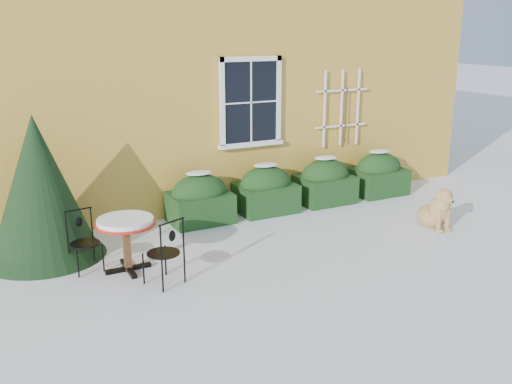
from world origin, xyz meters
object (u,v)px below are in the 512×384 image
bistro_table (126,227)px  patio_chair_far (84,241)px  dog (437,211)px  patio_chair_near (165,252)px  evergreen_shrub (41,201)px

bistro_table → patio_chair_far: 0.64m
bistro_table → dog: size_ratio=1.00×
patio_chair_near → patio_chair_far: patio_chair_near is taller
evergreen_shrub → patio_chair_near: (1.28, -1.74, -0.39)m
dog → patio_chair_near: bearing=-174.3°
patio_chair_far → dog: patio_chair_far is taller
evergreen_shrub → bistro_table: 1.45m
evergreen_shrub → patio_chair_near: evergreen_shrub is taller
bistro_table → patio_chair_near: bearing=-63.3°
patio_chair_near → patio_chair_far: size_ratio=1.07×
bistro_table → patio_chair_near: size_ratio=0.90×
patio_chair_far → evergreen_shrub: bearing=110.8°
bistro_table → patio_chair_near: patio_chair_near is taller
patio_chair_near → evergreen_shrub: bearing=-76.1°
bistro_table → dog: bearing=-7.1°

